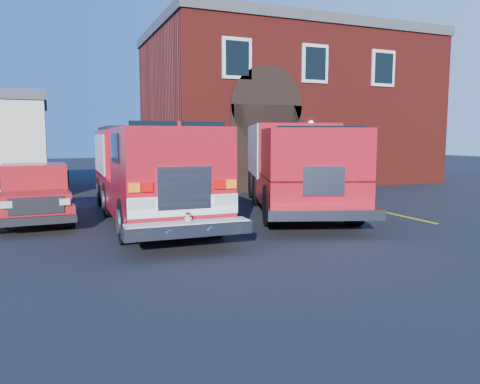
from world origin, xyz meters
name	(u,v)px	position (x,y,z in m)	size (l,w,h in m)	color
ground	(222,239)	(0.00, 0.00, 0.00)	(100.00, 100.00, 0.00)	black
parking_stripe_near	(401,216)	(6.50, 1.00, 0.00)	(0.12, 3.00, 0.01)	yellow
parking_stripe_mid	(347,204)	(6.50, 4.00, 0.00)	(0.12, 3.00, 0.01)	yellow
parking_stripe_far	(306,195)	(6.50, 7.00, 0.00)	(0.12, 3.00, 0.01)	yellow
fire_station	(284,108)	(8.99, 13.98, 4.25)	(15.20, 10.20, 8.45)	maroon
fire_engine	(148,171)	(-1.14, 3.42, 1.50)	(2.81, 9.45, 2.89)	black
pickup_truck	(35,194)	(-4.34, 4.53, 0.82)	(2.07, 5.35, 1.73)	black
secondary_truck	(295,163)	(4.00, 3.55, 1.62)	(5.70, 9.58, 2.97)	black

